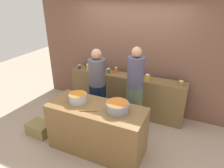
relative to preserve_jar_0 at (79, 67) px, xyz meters
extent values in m
plane|color=tan|center=(1.19, -1.03, -1.00)|extent=(12.00, 12.00, 0.00)
cube|color=brown|center=(1.19, 0.42, 0.50)|extent=(4.80, 0.12, 3.00)
cube|color=brown|center=(1.19, 0.07, -0.53)|extent=(2.70, 0.36, 0.95)
cube|color=brown|center=(1.19, -1.33, -0.55)|extent=(1.70, 0.70, 0.90)
cylinder|color=#3E1F52|center=(0.00, 0.00, -0.01)|extent=(0.08, 0.08, 0.09)
cylinder|color=#D6C666|center=(0.00, 0.00, 0.04)|extent=(0.08, 0.08, 0.01)
cylinder|color=brown|center=(0.13, 0.12, 0.00)|extent=(0.08, 0.08, 0.09)
cylinder|color=black|center=(0.13, 0.12, 0.05)|extent=(0.09, 0.09, 0.01)
cylinder|color=gold|center=(0.23, 0.04, 0.01)|extent=(0.09, 0.09, 0.13)
cylinder|color=silver|center=(0.23, 0.04, 0.09)|extent=(0.09, 0.09, 0.02)
cylinder|color=gold|center=(0.51, 0.02, 0.00)|extent=(0.08, 0.08, 0.10)
cylinder|color=black|center=(0.51, 0.02, 0.05)|extent=(0.09, 0.09, 0.01)
cylinder|color=#365533|center=(0.77, 0.04, 0.00)|extent=(0.08, 0.08, 0.10)
cylinder|color=silver|center=(0.77, 0.04, 0.06)|extent=(0.08, 0.08, 0.01)
cylinder|color=orange|center=(0.92, 0.12, 0.01)|extent=(0.07, 0.07, 0.12)
cylinder|color=#D6C666|center=(0.92, 0.12, 0.07)|extent=(0.07, 0.07, 0.01)
cylinder|color=gold|center=(1.69, 0.05, 0.00)|extent=(0.08, 0.08, 0.10)
cylinder|color=silver|center=(1.69, 0.05, 0.06)|extent=(0.09, 0.09, 0.01)
cylinder|color=olive|center=(2.38, 0.02, -0.01)|extent=(0.08, 0.08, 0.09)
cylinder|color=#D6C666|center=(2.38, 0.02, 0.05)|extent=(0.08, 0.08, 0.02)
cylinder|color=#B7B7BC|center=(0.82, -1.31, -0.02)|extent=(0.31, 0.31, 0.16)
cylinder|color=#B1641F|center=(0.82, -1.31, 0.06)|extent=(0.28, 0.28, 0.00)
cylinder|color=gray|center=(1.56, -1.30, -0.02)|extent=(0.37, 0.37, 0.15)
cylinder|color=#B66022|center=(1.56, -1.30, 0.06)|extent=(0.34, 0.34, 0.00)
cylinder|color=#9E703D|center=(1.15, -1.49, -0.09)|extent=(0.28, 0.14, 0.02)
cylinder|color=black|center=(0.78, -0.53, -0.55)|extent=(0.36, 0.36, 0.90)
cylinder|color=#534B55|center=(0.78, -0.53, 0.18)|extent=(0.35, 0.35, 0.55)
sphere|color=tan|center=(0.78, -0.53, 0.56)|extent=(0.21, 0.21, 0.21)
cylinder|color=#4C5C41|center=(1.59, -0.50, -0.51)|extent=(0.33, 0.33, 0.99)
cylinder|color=#454359|center=(1.59, -0.50, 0.29)|extent=(0.32, 0.32, 0.60)
sphere|color=tan|center=(1.59, -0.50, 0.69)|extent=(0.19, 0.19, 0.19)
cube|color=olive|center=(-0.09, -1.45, -0.87)|extent=(0.49, 0.36, 0.25)
camera|label=1|loc=(2.64, -3.88, 1.68)|focal=32.30mm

